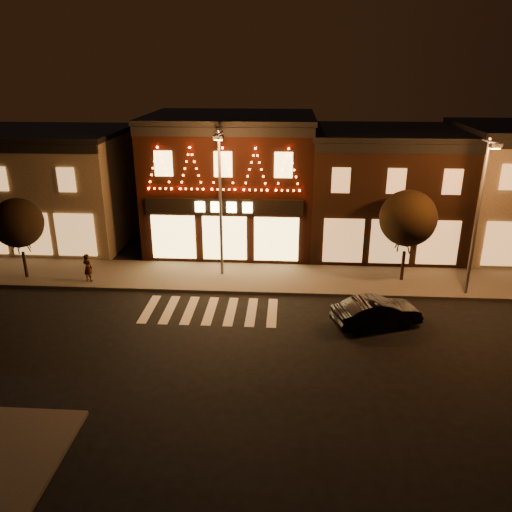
# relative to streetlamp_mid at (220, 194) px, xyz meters

# --- Properties ---
(ground) EXTENTS (120.00, 120.00, 0.00)m
(ground) POSITION_rel_streetlamp_mid_xyz_m (-0.05, -8.09, -4.78)
(ground) COLOR black
(ground) RESTS_ON ground
(sidewalk_far) EXTENTS (44.00, 4.00, 0.15)m
(sidewalk_far) POSITION_rel_streetlamp_mid_xyz_m (1.95, -0.09, -4.70)
(sidewalk_far) COLOR #47423D
(sidewalk_far) RESTS_ON ground
(building_left) EXTENTS (12.20, 8.28, 7.30)m
(building_left) POSITION_rel_streetlamp_mid_xyz_m (-13.05, 5.90, -1.12)
(building_left) COLOR #6D5F4D
(building_left) RESTS_ON ground
(building_pulp) EXTENTS (10.20, 8.34, 8.30)m
(building_pulp) POSITION_rel_streetlamp_mid_xyz_m (-0.05, 5.89, -0.61)
(building_pulp) COLOR black
(building_pulp) RESTS_ON ground
(building_right_a) EXTENTS (9.20, 8.28, 7.50)m
(building_right_a) POSITION_rel_streetlamp_mid_xyz_m (9.45, 5.90, -1.01)
(building_right_a) COLOR black
(building_right_a) RESTS_ON ground
(streetlamp_mid) EXTENTS (0.54, 1.81, 7.89)m
(streetlamp_mid) POSITION_rel_streetlamp_mid_xyz_m (0.00, 0.00, 0.00)
(streetlamp_mid) COLOR #59595E
(streetlamp_mid) RESTS_ON sidewalk_far
(streetlamp_right) EXTENTS (0.65, 1.81, 7.87)m
(streetlamp_right) POSITION_rel_streetlamp_mid_xyz_m (12.77, -1.72, -0.01)
(streetlamp_right) COLOR #59595E
(streetlamp_right) RESTS_ON sidewalk_far
(tree_left) EXTENTS (2.66, 2.66, 4.44)m
(tree_left) POSITION_rel_streetlamp_mid_xyz_m (-10.76, -0.92, -1.52)
(tree_left) COLOR black
(tree_left) RESTS_ON sidewalk_far
(tree_right) EXTENTS (2.98, 2.98, 4.98)m
(tree_right) POSITION_rel_streetlamp_mid_xyz_m (9.86, 0.05, -1.14)
(tree_right) COLOR black
(tree_right) RESTS_ON sidewalk_far
(dark_sedan) EXTENTS (4.25, 2.62, 1.32)m
(dark_sedan) POSITION_rel_streetlamp_mid_xyz_m (7.71, -5.03, -4.12)
(dark_sedan) COLOR black
(dark_sedan) RESTS_ON ground
(pedestrian) EXTENTS (0.66, 0.55, 1.55)m
(pedestrian) POSITION_rel_streetlamp_mid_xyz_m (-7.10, -1.25, -3.85)
(pedestrian) COLOR gray
(pedestrian) RESTS_ON sidewalk_far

